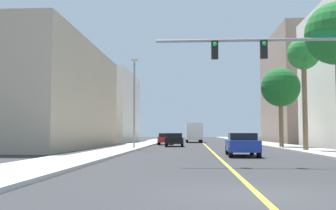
{
  "coord_description": "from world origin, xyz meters",
  "views": [
    {
      "loc": [
        -1.53,
        -9.68,
        1.44
      ],
      "look_at": [
        -2.97,
        14.19,
        3.09
      ],
      "focal_mm": 43.4,
      "sensor_mm": 36.0,
      "label": 1
    }
  ],
  "objects_px": {
    "palm_far": "(280,88)",
    "car_red": "(165,139)",
    "palm_mid": "(304,57)",
    "traffic_signal_mast": "(300,64)",
    "street_lamp": "(134,98)",
    "delivery_truck": "(194,132)",
    "car_black": "(174,140)",
    "car_blue": "(242,144)"
  },
  "relations": [
    {
      "from": "traffic_signal_mast",
      "to": "car_red",
      "type": "height_order",
      "value": "traffic_signal_mast"
    },
    {
      "from": "traffic_signal_mast",
      "to": "delivery_truck",
      "type": "xyz_separation_m",
      "value": [
        -4.75,
        43.57,
        -3.02
      ]
    },
    {
      "from": "palm_far",
      "to": "car_red",
      "type": "height_order",
      "value": "palm_far"
    },
    {
      "from": "palm_far",
      "to": "car_red",
      "type": "bearing_deg",
      "value": 138.9
    },
    {
      "from": "palm_far",
      "to": "car_black",
      "type": "bearing_deg",
      "value": 160.34
    },
    {
      "from": "traffic_signal_mast",
      "to": "palm_far",
      "type": "bearing_deg",
      "value": 80.25
    },
    {
      "from": "street_lamp",
      "to": "traffic_signal_mast",
      "type": "bearing_deg",
      "value": -58.21
    },
    {
      "from": "traffic_signal_mast",
      "to": "palm_mid",
      "type": "distance_m",
      "value": 13.84
    },
    {
      "from": "traffic_signal_mast",
      "to": "delivery_truck",
      "type": "distance_m",
      "value": 43.94
    },
    {
      "from": "traffic_signal_mast",
      "to": "delivery_truck",
      "type": "bearing_deg",
      "value": 96.22
    },
    {
      "from": "car_red",
      "to": "street_lamp",
      "type": "bearing_deg",
      "value": 81.6
    },
    {
      "from": "car_black",
      "to": "palm_mid",
      "type": "bearing_deg",
      "value": -49.47
    },
    {
      "from": "palm_far",
      "to": "traffic_signal_mast",
      "type": "bearing_deg",
      "value": -99.75
    },
    {
      "from": "car_red",
      "to": "car_black",
      "type": "bearing_deg",
      "value": 100.08
    },
    {
      "from": "palm_mid",
      "to": "car_red",
      "type": "relative_size",
      "value": 2.12
    },
    {
      "from": "palm_mid",
      "to": "traffic_signal_mast",
      "type": "bearing_deg",
      "value": -105.97
    },
    {
      "from": "palm_far",
      "to": "street_lamp",
      "type": "bearing_deg",
      "value": -161.36
    },
    {
      "from": "palm_mid",
      "to": "car_red",
      "type": "height_order",
      "value": "palm_mid"
    },
    {
      "from": "street_lamp",
      "to": "car_black",
      "type": "relative_size",
      "value": 1.79
    },
    {
      "from": "street_lamp",
      "to": "delivery_truck",
      "type": "bearing_deg",
      "value": 79.19
    },
    {
      "from": "palm_mid",
      "to": "car_blue",
      "type": "bearing_deg",
      "value": -131.81
    },
    {
      "from": "street_lamp",
      "to": "car_black",
      "type": "bearing_deg",
      "value": 69.48
    },
    {
      "from": "street_lamp",
      "to": "palm_mid",
      "type": "bearing_deg",
      "value": -12.68
    },
    {
      "from": "palm_far",
      "to": "delivery_truck",
      "type": "distance_m",
      "value": 24.71
    },
    {
      "from": "traffic_signal_mast",
      "to": "street_lamp",
      "type": "xyz_separation_m",
      "value": [
        -9.99,
        16.12,
        -0.15
      ]
    },
    {
      "from": "car_black",
      "to": "palm_far",
      "type": "bearing_deg",
      "value": -22.13
    },
    {
      "from": "delivery_truck",
      "to": "palm_far",
      "type": "bearing_deg",
      "value": -72.12
    },
    {
      "from": "palm_far",
      "to": "car_blue",
      "type": "relative_size",
      "value": 1.63
    },
    {
      "from": "car_black",
      "to": "car_blue",
      "type": "relative_size",
      "value": 0.93
    },
    {
      "from": "car_black",
      "to": "car_blue",
      "type": "bearing_deg",
      "value": -76.64
    },
    {
      "from": "traffic_signal_mast",
      "to": "palm_mid",
      "type": "bearing_deg",
      "value": 74.03
    },
    {
      "from": "palm_mid",
      "to": "car_black",
      "type": "bearing_deg",
      "value": 133.0
    },
    {
      "from": "car_black",
      "to": "car_blue",
      "type": "xyz_separation_m",
      "value": [
        5.01,
        -17.66,
        0.03
      ]
    },
    {
      "from": "street_lamp",
      "to": "delivery_truck",
      "type": "relative_size",
      "value": 0.96
    },
    {
      "from": "street_lamp",
      "to": "palm_far",
      "type": "distance_m",
      "value": 14.36
    },
    {
      "from": "car_black",
      "to": "delivery_truck",
      "type": "height_order",
      "value": "delivery_truck"
    },
    {
      "from": "palm_mid",
      "to": "delivery_truck",
      "type": "relative_size",
      "value": 1.09
    },
    {
      "from": "palm_far",
      "to": "car_blue",
      "type": "height_order",
      "value": "palm_far"
    },
    {
      "from": "palm_far",
      "to": "car_black",
      "type": "height_order",
      "value": "palm_far"
    },
    {
      "from": "street_lamp",
      "to": "car_red",
      "type": "xyz_separation_m",
      "value": [
        1.72,
        14.88,
        -3.7
      ]
    },
    {
      "from": "car_red",
      "to": "delivery_truck",
      "type": "bearing_deg",
      "value": -107.44
    },
    {
      "from": "palm_far",
      "to": "delivery_truck",
      "type": "bearing_deg",
      "value": 109.94
    }
  ]
}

